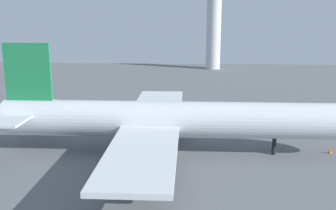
{
  "coord_description": "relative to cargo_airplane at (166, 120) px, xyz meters",
  "views": [
    {
      "loc": [
        3.39,
        -63.23,
        23.05
      ],
      "look_at": [
        0.0,
        0.0,
        8.31
      ],
      "focal_mm": 41.88,
      "sensor_mm": 36.0,
      "label": 1
    }
  ],
  "objects": [
    {
      "name": "control_tower",
      "position": [
        13.99,
        106.28,
        16.65
      ],
      "size": [
        11.61,
        11.61,
        36.65
      ],
      "color": "silver",
      "rests_on": "ground_plane"
    },
    {
      "name": "cargo_airplane",
      "position": [
        0.0,
        0.0,
        0.0
      ],
      "size": [
        61.14,
        53.96,
        18.47
      ],
      "color": "silver",
      "rests_on": "ground_plane"
    },
    {
      "name": "safety_cone_nose",
      "position": [
        27.81,
        1.02,
        -5.35
      ],
      "size": [
        0.59,
        0.59,
        0.85
      ],
      "primitive_type": "cone",
      "color": "orange",
      "rests_on": "ground_plane"
    },
    {
      "name": "ground_plane",
      "position": [
        0.29,
        0.0,
        -5.78
      ],
      "size": [
        244.57,
        244.57,
        0.0
      ],
      "primitive_type": "plane",
      "color": "slate"
    }
  ]
}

